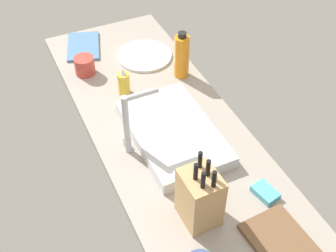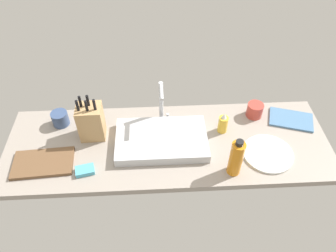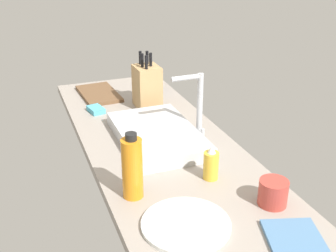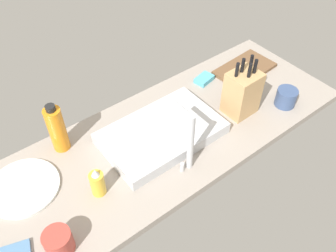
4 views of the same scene
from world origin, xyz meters
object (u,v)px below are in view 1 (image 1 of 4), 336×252
at_px(faucet, 130,119).
at_px(coffee_mug, 85,66).
at_px(sink_basin, 172,133).
at_px(dish_sponge, 265,192).
at_px(cutting_board, 288,251).
at_px(dish_towel, 83,46).
at_px(dinner_plate, 144,56).
at_px(knife_block, 200,197).
at_px(water_bottle, 182,56).
at_px(soap_bottle, 124,82).

height_order(faucet, coffee_mug, faucet).
bearing_deg(sink_basin, dish_sponge, -155.89).
relative_size(cutting_board, dish_sponge, 3.29).
height_order(faucet, dish_towel, faucet).
bearing_deg(dinner_plate, knife_block, 168.43).
distance_m(water_bottle, dish_towel, 0.53).
height_order(water_bottle, dinner_plate, water_bottle).
xyz_separation_m(sink_basin, dish_towel, (0.74, 0.13, -0.02)).
bearing_deg(cutting_board, coffee_mug, 14.41).
xyz_separation_m(knife_block, coffee_mug, (0.91, 0.10, -0.06)).
bearing_deg(dish_sponge, knife_block, 86.01).
relative_size(knife_block, coffee_mug, 2.91).
distance_m(cutting_board, dish_sponge, 0.22).
bearing_deg(coffee_mug, soap_bottle, -151.42).
height_order(dish_towel, coffee_mug, coffee_mug).
xyz_separation_m(knife_block, dish_sponge, (-0.02, -0.25, -0.09)).
distance_m(sink_basin, cutting_board, 0.61).
relative_size(cutting_board, coffee_mug, 3.27).
height_order(faucet, cutting_board, faucet).
bearing_deg(water_bottle, sink_basin, 149.13).
distance_m(cutting_board, soap_bottle, 0.95).
bearing_deg(cutting_board, dish_sponge, -15.70).
relative_size(sink_basin, coffee_mug, 5.30).
distance_m(faucet, dish_sponge, 0.54).
xyz_separation_m(cutting_board, dinner_plate, (1.14, 0.00, -0.00)).
distance_m(sink_basin, coffee_mug, 0.57).
height_order(water_bottle, coffee_mug, water_bottle).
bearing_deg(water_bottle, dish_towel, 40.20).
bearing_deg(water_bottle, cutting_board, 174.23).
bearing_deg(soap_bottle, dinner_plate, -40.81).
relative_size(knife_block, soap_bottle, 2.09).
relative_size(sink_basin, dish_sponge, 5.33).
bearing_deg(dish_sponge, dinner_plate, 3.82).
xyz_separation_m(knife_block, dinner_plate, (0.91, -0.19, -0.10)).
bearing_deg(dish_towel, water_bottle, -139.80).
height_order(cutting_board, dinner_plate, cutting_board).
height_order(coffee_mug, dish_sponge, coffee_mug).
relative_size(cutting_board, dinner_plate, 1.14).
bearing_deg(dish_towel, knife_block, -177.23).
xyz_separation_m(knife_block, soap_bottle, (0.70, -0.01, -0.05)).
distance_m(dinner_plate, dish_sponge, 0.93).
xyz_separation_m(soap_bottle, dinner_plate, (0.21, -0.18, -0.05)).
relative_size(cutting_board, soap_bottle, 2.35).
xyz_separation_m(faucet, dish_towel, (0.74, -0.03, -0.15)).
relative_size(faucet, soap_bottle, 2.09).
distance_m(sink_basin, soap_bottle, 0.35).
bearing_deg(dish_sponge, sink_basin, 24.11).
relative_size(soap_bottle, dish_sponge, 1.40).
bearing_deg(coffee_mug, faucet, -178.11).
bearing_deg(dinner_plate, water_bottle, -154.18).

